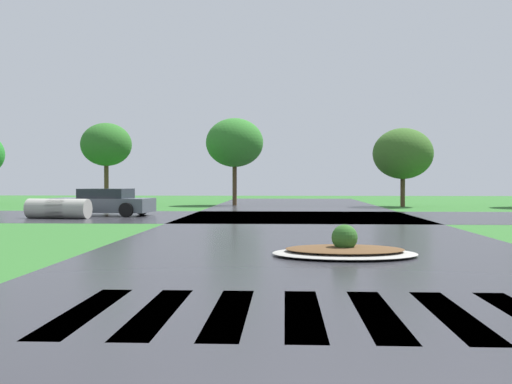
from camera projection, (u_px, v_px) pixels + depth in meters
name	position (u px, v px, depth m)	size (l,w,h in m)	color
asphalt_roadway	(315.00, 252.00, 13.79)	(10.28, 80.00, 0.01)	#2B2B30
asphalt_cross_road	(300.00, 217.00, 27.14)	(90.00, 9.25, 0.01)	#2B2B30
crosswalk_stripes	(340.00, 313.00, 7.45)	(6.75, 2.93, 0.01)	white
median_island	(345.00, 250.00, 13.10)	(3.10, 2.19, 0.68)	#9E9B93
car_dark_suv	(103.00, 203.00, 28.07)	(4.74, 2.60, 1.24)	#4C545B
drainage_pipe_stack	(58.00, 209.00, 25.94)	(2.83, 1.25, 0.84)	#9E9B93
background_treeline	(282.00, 147.00, 38.34)	(40.31, 6.08, 5.63)	#4C3823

